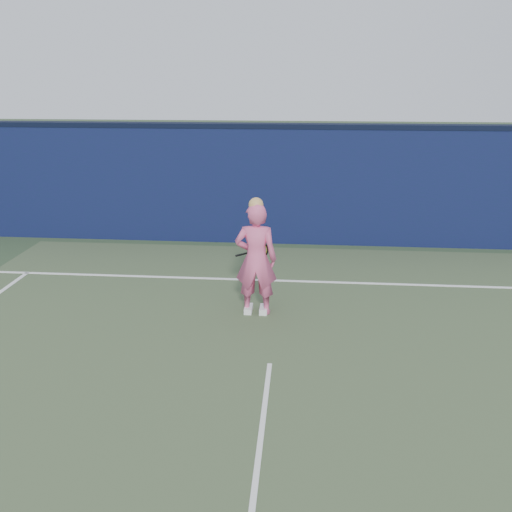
{
  "coord_description": "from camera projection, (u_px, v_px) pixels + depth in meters",
  "views": [
    {
      "loc": [
        0.35,
        -5.22,
        3.59
      ],
      "look_at": [
        -0.32,
        2.61,
        0.94
      ],
      "focal_mm": 38.0,
      "sensor_mm": 36.0,
      "label": 1
    }
  ],
  "objects": [
    {
      "name": "backstop_wall",
      "position": [
        286.0,
        187.0,
        11.84
      ],
      "size": [
        24.0,
        0.4,
        2.5
      ],
      "primitive_type": "cube",
      "color": "#0C1838",
      "rests_on": "ground"
    },
    {
      "name": "wall_cap",
      "position": [
        287.0,
        126.0,
        11.43
      ],
      "size": [
        24.0,
        0.42,
        0.1
      ],
      "primitive_type": "cube",
      "color": "black",
      "rests_on": "backstop_wall"
    },
    {
      "name": "court_lines",
      "position": [
        262.0,
        426.0,
        5.79
      ],
      "size": [
        11.0,
        12.04,
        0.01
      ],
      "color": "white",
      "rests_on": "court_surface"
    },
    {
      "name": "racket",
      "position": [
        258.0,
        251.0,
        8.73
      ],
      "size": [
        0.55,
        0.13,
        0.29
      ],
      "rotation": [
        0.0,
        0.0,
        -0.05
      ],
      "color": "black",
      "rests_on": "ground"
    },
    {
      "name": "player",
      "position": [
        256.0,
        259.0,
        8.31
      ],
      "size": [
        0.65,
        0.43,
        1.86
      ],
      "rotation": [
        0.0,
        0.0,
        3.14
      ],
      "color": "#E3588A",
      "rests_on": "ground"
    },
    {
      "name": "ground",
      "position": [
        264.0,
        409.0,
        6.1
      ],
      "size": [
        80.0,
        80.0,
        0.0
      ],
      "primitive_type": "plane",
      "color": "#35472C",
      "rests_on": "ground"
    }
  ]
}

